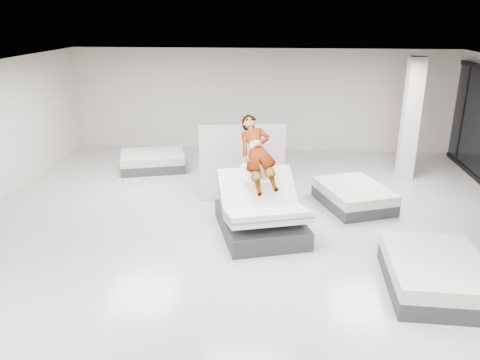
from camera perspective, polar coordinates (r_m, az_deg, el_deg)
The scene contains 9 objects.
room at distance 8.30m, azimuth 0.58°, elevation 1.26°, with size 14.00×14.04×3.20m.
hero_bed at distance 9.44m, azimuth 2.55°, elevation -4.21°, with size 2.07×2.42×1.31m.
person at distance 9.41m, azimuth 2.15°, elevation 1.59°, with size 0.63×0.42×1.74m, color slate.
remote at distance 9.21m, azimuth 3.98°, elevation -0.25°, with size 0.05×0.14×0.03m, color black.
divider_panel at distance 10.96m, azimuth 0.29°, elevation 2.11°, with size 2.00×0.09×1.82m, color beige.
flat_bed_right_far at distance 11.10m, azimuth 13.67°, elevation -1.90°, with size 1.85×2.11×0.48m.
flat_bed_right_near at distance 8.29m, azimuth 22.63°, elevation -10.50°, with size 1.53×2.00×0.54m.
flat_bed_left_far at distance 13.56m, azimuth -10.58°, elevation 2.29°, with size 2.03×1.73×0.48m.
column at distance 13.08m, azimuth 20.07°, elevation 6.95°, with size 0.40×0.40×3.20m, color silver.
Camera 1 is at (0.59, -7.84, 4.23)m, focal length 35.00 mm.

